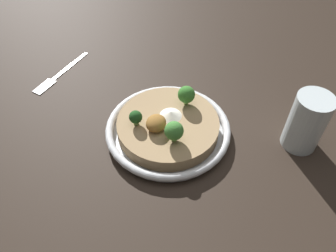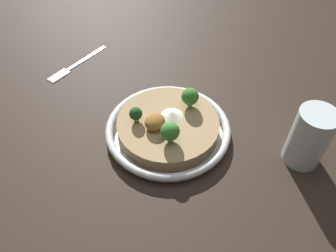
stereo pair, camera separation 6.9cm
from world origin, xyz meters
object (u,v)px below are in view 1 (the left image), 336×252
at_px(broccoli_back, 136,117).
at_px(broccoli_front_right, 186,95).
at_px(drinking_glass, 307,122).
at_px(fork_utensil, 57,76).
at_px(broccoli_front_left, 174,131).
at_px(risotto_bowl, 168,128).

bearing_deg(broccoli_back, broccoli_front_right, -40.96).
height_order(drinking_glass, fork_utensil, drinking_glass).
bearing_deg(fork_utensil, drinking_glass, 97.61).
xyz_separation_m(broccoli_front_left, broccoli_back, (0.02, 0.09, -0.01)).
height_order(risotto_bowl, drinking_glass, drinking_glass).
bearing_deg(risotto_bowl, broccoli_front_left, -148.50).
relative_size(broccoli_back, broccoli_front_right, 0.76).
xyz_separation_m(broccoli_back, fork_utensil, (0.12, 0.27, -0.06)).
bearing_deg(fork_utensil, broccoli_front_right, 95.61).
bearing_deg(drinking_glass, risotto_bowl, 103.30).
distance_m(broccoli_front_left, drinking_glass, 0.26).
relative_size(risotto_bowl, drinking_glass, 2.11).
bearing_deg(drinking_glass, broccoli_front_left, 114.12).
xyz_separation_m(broccoli_back, broccoli_front_right, (0.09, -0.08, 0.01)).
height_order(risotto_bowl, broccoli_front_right, broccoli_front_right).
bearing_deg(broccoli_back, fork_utensil, 66.03).
bearing_deg(broccoli_back, drinking_glass, -74.35).
relative_size(risotto_bowl, fork_utensil, 1.37).
distance_m(broccoli_front_right, fork_utensil, 0.36).
bearing_deg(fork_utensil, broccoli_back, 76.48).
xyz_separation_m(risotto_bowl, broccoli_back, (-0.03, 0.06, 0.04)).
relative_size(broccoli_front_left, drinking_glass, 0.36).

